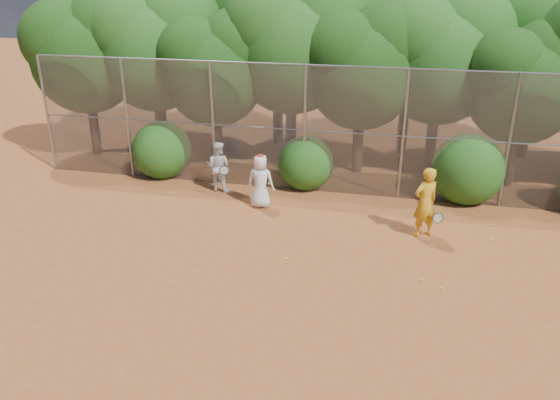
# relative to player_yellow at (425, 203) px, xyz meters

# --- Properties ---
(ground) EXTENTS (80.00, 80.00, 0.00)m
(ground) POSITION_rel_player_yellow_xyz_m (-2.70, -3.46, -0.97)
(ground) COLOR brown
(ground) RESTS_ON ground
(fence_back) EXTENTS (20.05, 0.09, 4.03)m
(fence_back) POSITION_rel_player_yellow_xyz_m (-2.81, 2.54, 1.08)
(fence_back) COLOR gray
(fence_back) RESTS_ON ground
(tree_0) EXTENTS (4.38, 3.81, 6.00)m
(tree_0) POSITION_rel_player_yellow_xyz_m (-12.14, 4.58, 2.96)
(tree_0) COLOR black
(tree_0) RESTS_ON ground
(tree_1) EXTENTS (4.64, 4.03, 6.35)m
(tree_1) POSITION_rel_player_yellow_xyz_m (-9.64, 5.08, 3.19)
(tree_1) COLOR black
(tree_1) RESTS_ON ground
(tree_2) EXTENTS (3.99, 3.47, 5.47)m
(tree_2) POSITION_rel_player_yellow_xyz_m (-7.14, 4.37, 2.61)
(tree_2) COLOR black
(tree_2) RESTS_ON ground
(tree_3) EXTENTS (4.89, 4.26, 6.70)m
(tree_3) POSITION_rel_player_yellow_xyz_m (-4.63, 5.38, 3.43)
(tree_3) COLOR black
(tree_3) RESTS_ON ground
(tree_4) EXTENTS (4.19, 3.64, 5.73)m
(tree_4) POSITION_rel_player_yellow_xyz_m (-2.14, 4.78, 2.79)
(tree_4) COLOR black
(tree_4) RESTS_ON ground
(tree_5) EXTENTS (4.51, 3.92, 6.17)m
(tree_5) POSITION_rel_player_yellow_xyz_m (0.36, 5.58, 3.08)
(tree_5) COLOR black
(tree_5) RESTS_ON ground
(tree_6) EXTENTS (3.86, 3.36, 5.29)m
(tree_6) POSITION_rel_player_yellow_xyz_m (2.85, 4.57, 2.50)
(tree_6) COLOR black
(tree_6) RESTS_ON ground
(tree_9) EXTENTS (4.83, 4.20, 6.62)m
(tree_9) POSITION_rel_player_yellow_xyz_m (-10.63, 7.38, 3.37)
(tree_9) COLOR black
(tree_9) RESTS_ON ground
(tree_10) EXTENTS (5.15, 4.48, 7.06)m
(tree_10) POSITION_rel_player_yellow_xyz_m (-5.63, 7.58, 3.66)
(tree_10) COLOR black
(tree_10) RESTS_ON ground
(tree_11) EXTENTS (4.64, 4.03, 6.35)m
(tree_11) POSITION_rel_player_yellow_xyz_m (-0.64, 7.18, 3.19)
(tree_11) COLOR black
(tree_11) RESTS_ON ground
(tree_12) EXTENTS (5.02, 4.37, 6.88)m
(tree_12) POSITION_rel_player_yellow_xyz_m (3.87, 7.78, 3.54)
(tree_12) COLOR black
(tree_12) RESTS_ON ground
(bush_0) EXTENTS (2.00, 2.00, 2.00)m
(bush_0) POSITION_rel_player_yellow_xyz_m (-8.70, 2.84, 0.03)
(bush_0) COLOR #1B4C13
(bush_0) RESTS_ON ground
(bush_1) EXTENTS (1.80, 1.80, 1.80)m
(bush_1) POSITION_rel_player_yellow_xyz_m (-3.70, 2.84, -0.07)
(bush_1) COLOR #1B4C13
(bush_1) RESTS_ON ground
(bush_2) EXTENTS (2.20, 2.20, 2.20)m
(bush_2) POSITION_rel_player_yellow_xyz_m (1.30, 2.84, 0.13)
(bush_2) COLOR #1B4C13
(bush_2) RESTS_ON ground
(player_yellow) EXTENTS (0.93, 0.78, 1.94)m
(player_yellow) POSITION_rel_player_yellow_xyz_m (0.00, 0.00, 0.00)
(player_yellow) COLOR gold
(player_yellow) RESTS_ON ground
(player_teen) EXTENTS (0.80, 0.53, 1.66)m
(player_teen) POSITION_rel_player_yellow_xyz_m (-4.71, 0.95, -0.15)
(player_teen) COLOR white
(player_teen) RESTS_ON ground
(player_white) EXTENTS (0.88, 0.73, 1.62)m
(player_white) POSITION_rel_player_yellow_xyz_m (-6.37, 1.94, -0.16)
(player_white) COLOR silver
(player_white) RESTS_ON ground
(ball_0) EXTENTS (0.07, 0.07, 0.07)m
(ball_0) POSITION_rel_player_yellow_xyz_m (-0.05, -2.41, -0.94)
(ball_0) COLOR #B7DB27
(ball_0) RESTS_ON ground
(ball_1) EXTENTS (0.07, 0.07, 0.07)m
(ball_1) POSITION_rel_player_yellow_xyz_m (1.79, 0.09, -0.94)
(ball_1) COLOR #B7DB27
(ball_1) RESTS_ON ground
(ball_2) EXTENTS (0.07, 0.07, 0.07)m
(ball_2) POSITION_rel_player_yellow_xyz_m (0.39, -2.67, -0.94)
(ball_2) COLOR #B7DB27
(ball_2) RESTS_ON ground
(ball_3) EXTENTS (0.07, 0.07, 0.07)m
(ball_3) POSITION_rel_player_yellow_xyz_m (-3.27, -2.10, -0.94)
(ball_3) COLOR #B7DB27
(ball_3) RESTS_ON ground
(ball_4) EXTENTS (0.07, 0.07, 0.07)m
(ball_4) POSITION_rel_player_yellow_xyz_m (1.96, 1.02, -0.94)
(ball_4) COLOR #B7DB27
(ball_4) RESTS_ON ground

